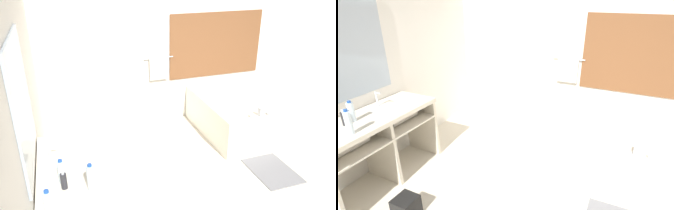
# 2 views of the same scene
# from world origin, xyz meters

# --- Properties ---
(ground_plane) EXTENTS (16.00, 16.00, 0.00)m
(ground_plane) POSITION_xyz_m (0.00, 0.00, 0.00)
(ground_plane) COLOR beige
(ground_plane) RESTS_ON ground
(wall_back_with_blinds) EXTENTS (7.40, 0.13, 2.70)m
(wall_back_with_blinds) POSITION_xyz_m (0.03, 2.23, 1.35)
(wall_back_with_blinds) COLOR white
(wall_back_with_blinds) RESTS_ON ground_plane
(wall_left_with_mirror) EXTENTS (0.08, 7.40, 2.70)m
(wall_left_with_mirror) POSITION_xyz_m (-2.23, -0.00, 1.35)
(wall_left_with_mirror) COLOR white
(wall_left_with_mirror) RESTS_ON ground_plane
(vanity_counter) EXTENTS (0.58, 1.42, 0.85)m
(vanity_counter) POSITION_xyz_m (-1.89, -0.11, 0.63)
(vanity_counter) COLOR beige
(vanity_counter) RESTS_ON ground_plane
(sink_faucet) EXTENTS (0.09, 0.04, 0.18)m
(sink_faucet) POSITION_xyz_m (-2.06, 0.07, 0.94)
(sink_faucet) COLOR silver
(sink_faucet) RESTS_ON vanity_counter
(bathtub) EXTENTS (1.08, 1.57, 0.70)m
(bathtub) POSITION_xyz_m (0.75, 1.40, 0.32)
(bathtub) COLOR silver
(bathtub) RESTS_ON ground_plane
(water_bottle_1) EXTENTS (0.06, 0.06, 0.25)m
(water_bottle_1) POSITION_xyz_m (-2.07, -0.73, 0.97)
(water_bottle_1) COLOR silver
(water_bottle_1) RESTS_ON vanity_counter
(water_bottle_2) EXTENTS (0.06, 0.06, 0.23)m
(water_bottle_2) POSITION_xyz_m (-1.96, -0.32, 0.96)
(water_bottle_2) COLOR silver
(water_bottle_2) RESTS_ON vanity_counter
(water_bottle_3) EXTENTS (0.06, 0.06, 0.25)m
(water_bottle_3) POSITION_xyz_m (-1.74, -0.51, 0.97)
(water_bottle_3) COLOR silver
(water_bottle_3) RESTS_ON vanity_counter
(soap_dispenser) EXTENTS (0.05, 0.05, 0.17)m
(soap_dispenser) POSITION_xyz_m (-1.95, -0.41, 0.93)
(soap_dispenser) COLOR #28282D
(soap_dispenser) RESTS_ON vanity_counter
(bath_mat) EXTENTS (0.54, 0.73, 0.02)m
(bath_mat) POSITION_xyz_m (0.68, 0.20, 0.01)
(bath_mat) COLOR slate
(bath_mat) RESTS_ON ground_plane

